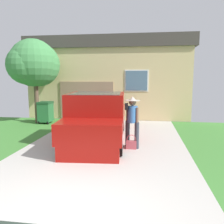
# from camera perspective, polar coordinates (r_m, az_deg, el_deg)

# --- Properties ---
(pickup_truck) EXTENTS (2.29, 5.33, 1.72)m
(pickup_truck) POSITION_cam_1_polar(r_m,az_deg,el_deg) (8.19, -3.63, -1.91)
(pickup_truck) COLOR maroon
(pickup_truck) RESTS_ON ground
(person_with_hat) EXTENTS (0.48, 0.48, 1.65)m
(person_with_hat) POSITION_cam_1_polar(r_m,az_deg,el_deg) (7.43, 5.00, -1.50)
(person_with_hat) COLOR #333842
(person_with_hat) RESTS_ON ground
(handbag) EXTENTS (0.33, 0.15, 0.46)m
(handbag) POSITION_cam_1_polar(r_m,az_deg,el_deg) (7.45, 4.75, -7.87)
(handbag) COLOR #B24C56
(handbag) RESTS_ON ground
(house_with_garage) EXTENTS (9.15, 6.47, 4.44)m
(house_with_garage) POSITION_cam_1_polar(r_m,az_deg,el_deg) (15.36, 0.49, 8.43)
(house_with_garage) COLOR #D2BB83
(house_with_garage) RESTS_ON ground
(front_yard_tree) EXTENTS (2.36, 2.53, 4.10)m
(front_yard_tree) POSITION_cam_1_polar(r_m,az_deg,el_deg) (12.18, -18.73, 11.08)
(front_yard_tree) COLOR brown
(front_yard_tree) RESTS_ON ground
(wheeled_trash_bin) EXTENTS (0.60, 0.72, 1.07)m
(wheeled_trash_bin) POSITION_cam_1_polar(r_m,az_deg,el_deg) (11.94, -16.00, 0.11)
(wheeled_trash_bin) COLOR #286B38
(wheeled_trash_bin) RESTS_ON ground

